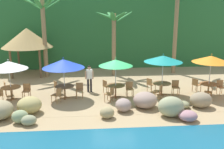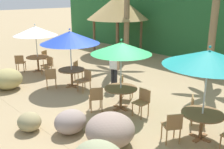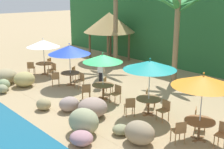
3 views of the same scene
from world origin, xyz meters
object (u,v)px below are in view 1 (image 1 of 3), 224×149
(chair_blue_inland, at_px, (57,87))
(palm_tree_third, at_px, (177,13))
(chair_white_inland, at_px, (7,87))
(chair_green_inland, at_px, (106,86))
(chair_teal_seaward, at_px, (176,86))
(palm_tree_second, at_px, (114,31))
(chair_white_seaward, at_px, (27,90))
(waiter_in_white, at_px, (89,77))
(umbrella_teal, at_px, (163,59))
(chair_green_left, at_px, (110,93))
(umbrella_green, at_px, (116,63))
(dining_table_orange, at_px, (209,86))
(dining_table_teal, at_px, (162,85))
(chair_teal_inland, at_px, (150,84))
(umbrella_blue, at_px, (63,63))
(chair_blue_left, at_px, (57,94))
(chair_orange_seaward, at_px, (221,86))
(chair_green_seaward, at_px, (129,88))
(chair_orange_left, at_px, (210,92))
(chair_orange_inland, at_px, (196,84))
(palm_tree_nearest, at_px, (43,20))
(umbrella_white, at_px, (8,65))
(dining_table_blue, at_px, (65,88))
(umbrella_orange, at_px, (211,59))
(palapa_hut, at_px, (27,38))
(chair_blue_seaward, at_px, (79,89))
(chair_teal_left, at_px, (159,91))
(dining_table_green, at_px, (116,87))

(chair_blue_inland, distance_m, palm_tree_third, 10.91)
(chair_white_inland, distance_m, chair_green_inland, 5.97)
(chair_teal_seaward, xyz_separation_m, palm_tree_second, (-3.32, 5.07, 2.94))
(chair_white_seaward, height_order, palm_tree_second, palm_tree_second)
(chair_white_seaward, height_order, waiter_in_white, waiter_in_white)
(umbrella_teal, bearing_deg, chair_green_left, -162.99)
(umbrella_green, distance_m, dining_table_orange, 5.78)
(dining_table_teal, distance_m, dining_table_orange, 2.78)
(chair_teal_seaward, relative_size, chair_teal_inland, 1.00)
(umbrella_green, height_order, chair_green_inland, umbrella_green)
(umbrella_blue, bearing_deg, chair_blue_left, -112.61)
(palm_tree_third, bearing_deg, chair_orange_seaward, -78.76)
(chair_green_seaward, xyz_separation_m, chair_orange_left, (4.46, -1.09, 0.00))
(dining_table_teal, height_order, chair_teal_seaward, chair_teal_seaward)
(chair_green_inland, height_order, chair_teal_inland, same)
(umbrella_green, relative_size, palm_tree_third, 0.33)
(chair_white_inland, relative_size, chair_orange_inland, 1.00)
(palm_tree_nearest, bearing_deg, dining_table_teal, -33.36)
(chair_green_left, bearing_deg, palm_tree_second, 83.08)
(umbrella_green, distance_m, umbrella_teal, 2.84)
(chair_blue_inland, bearing_deg, chair_orange_seaward, -4.28)
(umbrella_white, xyz_separation_m, chair_blue_left, (2.72, -0.85, -1.51))
(chair_green_left, relative_size, chair_orange_left, 1.00)
(chair_blue_inland, relative_size, umbrella_teal, 0.34)
(chair_green_seaward, distance_m, palm_tree_nearest, 8.57)
(chair_white_seaward, bearing_deg, chair_white_inland, 153.76)
(chair_white_inland, distance_m, chair_orange_left, 11.92)
(dining_table_blue, relative_size, chair_teal_seaward, 1.26)
(chair_teal_seaward, height_order, umbrella_orange, umbrella_orange)
(palapa_hut, bearing_deg, umbrella_green, -43.30)
(umbrella_blue, bearing_deg, chair_blue_seaward, 4.75)
(chair_teal_left, bearing_deg, chair_orange_left, -8.06)
(dining_table_orange, height_order, chair_orange_left, chair_orange_left)
(umbrella_orange, xyz_separation_m, palm_tree_third, (-0.28, 5.79, 2.51))
(umbrella_white, distance_m, dining_table_teal, 8.97)
(chair_teal_inland, bearing_deg, chair_white_inland, -179.92)
(dining_table_green, bearing_deg, dining_table_teal, 4.18)
(chair_white_seaward, bearing_deg, palapa_hut, 101.12)
(chair_blue_inland, height_order, chair_orange_seaward, same)
(umbrella_green, distance_m, palapa_hut, 8.69)
(chair_white_inland, height_order, chair_green_seaward, same)
(dining_table_orange, distance_m, palm_tree_third, 7.12)
(chair_white_inland, xyz_separation_m, dining_table_orange, (12.07, -1.00, 0.10))
(chair_white_seaward, distance_m, chair_green_left, 4.90)
(umbrella_teal, distance_m, palm_tree_nearest, 9.46)
(chair_blue_seaward, relative_size, palapa_hut, 0.22)
(chair_orange_left, bearing_deg, chair_green_seaward, 166.30)
(chair_green_inland, distance_m, chair_teal_seaward, 4.22)
(chair_white_inland, distance_m, palm_tree_nearest, 6.03)
(dining_table_blue, height_order, chair_orange_seaward, chair_orange_seaward)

